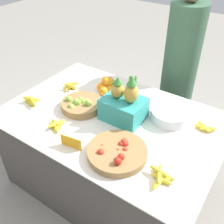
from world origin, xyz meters
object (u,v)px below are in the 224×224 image
at_px(metal_bowl, 170,115).
at_px(produce_crate, 124,105).
at_px(tomato_basket, 117,152).
at_px(lime_bowl, 82,105).
at_px(vendor_person, 179,75).
at_px(price_sign, 71,142).

bearing_deg(metal_bowl, produce_crate, -147.48).
bearing_deg(metal_bowl, tomato_basket, -102.69).
bearing_deg(lime_bowl, vendor_person, 67.06).
distance_m(lime_bowl, vendor_person, 1.09).
height_order(tomato_basket, metal_bowl, tomato_basket).
height_order(produce_crate, vendor_person, vendor_person).
relative_size(lime_bowl, produce_crate, 0.85).
height_order(lime_bowl, vendor_person, vendor_person).
relative_size(tomato_basket, vendor_person, 0.24).
distance_m(produce_crate, vendor_person, 0.94).
bearing_deg(tomato_basket, lime_bowl, 152.13).
bearing_deg(metal_bowl, lime_bowl, -157.44).
relative_size(lime_bowl, price_sign, 2.11).
bearing_deg(vendor_person, lime_bowl, -112.94).
relative_size(tomato_basket, metal_bowl, 1.33).
xyz_separation_m(tomato_basket, vendor_person, (-0.10, 1.28, -0.04)).
bearing_deg(price_sign, tomato_basket, 10.89).
xyz_separation_m(price_sign, produce_crate, (0.12, 0.47, 0.08)).
xyz_separation_m(tomato_basket, metal_bowl, (0.12, 0.55, 0.01)).
xyz_separation_m(metal_bowl, price_sign, (-0.42, -0.66, 0.00)).
relative_size(metal_bowl, price_sign, 1.89).
xyz_separation_m(lime_bowl, tomato_basket, (0.53, -0.28, -0.01)).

